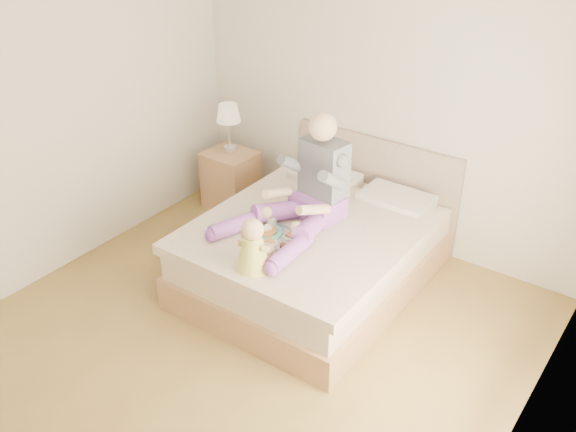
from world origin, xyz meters
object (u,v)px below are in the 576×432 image
Objects in this scene: nightstand at (231,179)px; adult at (307,192)px; tray at (276,235)px; bed at (318,247)px; baby at (253,248)px.

nightstand is 0.51× the size of adult.
tray is at bearing -91.34° from adult.
bed is at bearing 72.77° from adult.
adult is 0.80m from baby.
tray reaches higher than nightstand.
nightstand is 1.70m from adult.
adult is at bearing -25.10° from nightstand.
baby is (0.12, -0.44, 0.14)m from tray.
adult is 0.44m from tray.
bed is 3.59× the size of nightstand.
baby is (0.01, -0.90, 0.46)m from bed.
bed is 1.83× the size of adult.
tray is at bearing -103.83° from bed.
nightstand is (-1.49, 0.59, -0.01)m from bed.
baby is (0.06, -0.79, -0.11)m from adult.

